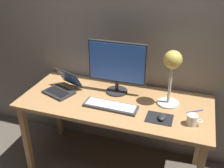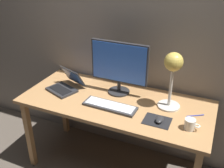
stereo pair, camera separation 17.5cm
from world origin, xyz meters
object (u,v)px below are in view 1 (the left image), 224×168
Objects in this scene: monitor at (117,65)px; laptop at (64,85)px; keyboard_main at (110,106)px; coffee_mug at (192,120)px; desk_lamp at (172,67)px; pen at (195,111)px; mouse at (162,117)px.

laptop is at bearing -164.38° from monitor.
coffee_mug is (0.64, -0.03, 0.03)m from keyboard_main.
pen is (0.22, -0.05, -0.33)m from desk_lamp.
monitor is at bearing 170.93° from pen.
desk_lamp reaches higher than laptop.
monitor is at bearing 15.62° from laptop.
laptop is 0.96m from desk_lamp.
mouse is 0.30m from pen.
mouse is 0.22m from coffee_mug.
laptop is at bearing -175.56° from desk_lamp.
monitor is 1.14× the size of keyboard_main.
desk_lamp is at bearing 25.01° from keyboard_main.
mouse is at bearing -93.21° from desk_lamp.
laptop reaches higher than mouse.
desk_lamp is 4.14× the size of coffee_mug.
desk_lamp is at bearing 4.44° from laptop.
monitor is 5.26× the size of mouse.
mouse is at bearing -179.39° from coffee_mug.
laptop is (-0.48, 0.13, 0.04)m from keyboard_main.
monitor is 0.36m from keyboard_main.
desk_lamp reaches higher than coffee_mug.
monitor is 0.47m from desk_lamp.
mouse is at bearing -141.39° from pen.
desk_lamp is (0.46, -0.06, 0.07)m from monitor.
pen is at bearing -13.39° from desk_lamp.
laptop is at bearing 171.72° from coffee_mug.
pen is (0.23, 0.19, -0.02)m from mouse.
coffee_mug is 0.80× the size of pen.
coffee_mug is at bearing -8.28° from laptop.
keyboard_main is at bearing 175.42° from mouse.
mouse is 0.69× the size of pen.
keyboard_main is 0.96× the size of desk_lamp.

